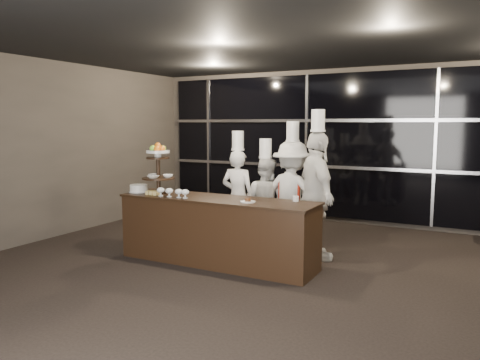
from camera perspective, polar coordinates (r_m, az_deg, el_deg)
The scene contains 13 objects.
room at distance 4.50m, azimuth 1.06°, elevation 1.31°, with size 10.00×10.00×10.00m.
window_wall at distance 9.17m, azimuth 15.21°, elevation 3.92°, with size 8.60×0.10×2.80m.
buffet_counter at distance 6.53m, azimuth -2.80°, elevation -6.15°, with size 2.84×0.74×0.92m.
display_stand at distance 6.95m, azimuth -9.95°, elevation 1.84°, with size 0.48×0.48×0.74m.
compotes at distance 6.56m, azimuth -8.13°, elevation -1.38°, with size 0.53×0.11×0.12m.
layer_cake at distance 7.17m, azimuth -12.25°, elevation -1.01°, with size 0.30×0.30×0.11m.
pastry_squares at distance 6.85m, azimuth -10.52°, elevation -1.54°, with size 0.19×0.13×0.05m.
small_plate at distance 6.10m, azimuth 0.97°, elevation -2.57°, with size 0.20×0.20×0.05m.
chef_cup at distance 6.20m, azimuth 6.81°, elevation -2.28°, with size 0.08×0.08×0.07m, color white.
chef_a at distance 7.49m, azimuth -0.26°, elevation -1.88°, with size 0.57×0.39×1.83m.
chef_b at distance 7.43m, azimuth 3.08°, elevation -2.54°, with size 0.71×0.57×1.71m.
chef_c at distance 7.24m, azimuth 6.35°, elevation -1.81°, with size 1.12×0.69×1.98m.
chef_d at distance 6.72m, azimuth 9.32°, elevation -1.82°, with size 1.02×1.12×2.13m.
Camera 1 is at (2.03, -3.99, 1.93)m, focal length 35.00 mm.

